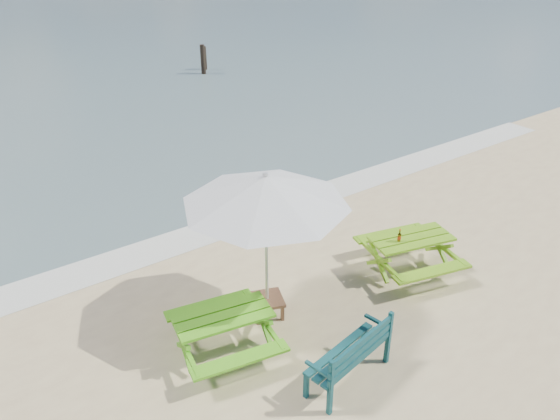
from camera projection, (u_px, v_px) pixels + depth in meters
foam_strip at (212, 230)px, 11.30m from camera, size 22.00×0.90×0.01m
picnic_table_left at (224, 334)px, 8.02m from camera, size 1.67×1.80×0.67m
picnic_table_right at (409, 255)px, 9.89m from camera, size 1.82×1.94×0.70m
park_bench at (348, 364)px, 7.56m from camera, size 1.47×0.72×0.86m
side_table at (267, 306)px, 8.84m from camera, size 0.65×0.65×0.33m
patio_umbrella at (266, 190)px, 7.86m from camera, size 3.24×3.24×2.49m
beer_bottle at (399, 237)px, 9.56m from camera, size 0.06×0.06×0.24m
mooring_pilings at (204, 61)px, 22.73m from camera, size 0.58×0.78×1.38m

